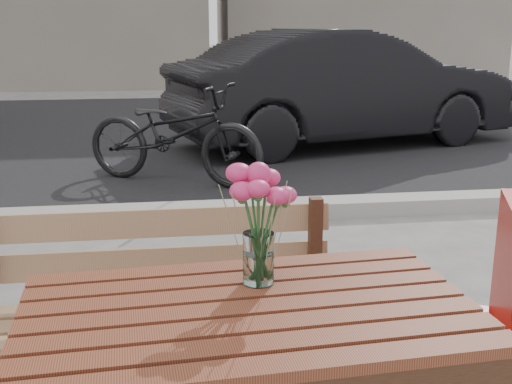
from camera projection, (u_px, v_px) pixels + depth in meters
street at (165, 160)px, 6.74m from camera, size 30.00×8.12×0.12m
main_table at (249, 348)px, 1.70m from camera, size 1.22×0.76×0.73m
main_bench at (156, 290)px, 2.33m from camera, size 1.32×0.39×0.82m
red_chair at (466, 319)px, 2.04m from camera, size 0.58×0.58×0.91m
main_vase at (259, 209)px, 1.76m from camera, size 0.19×0.19×0.35m
parked_car at (343, 88)px, 7.60m from camera, size 4.35×2.48×1.36m
bicycle at (174, 134)px, 5.80m from camera, size 1.82×1.37×0.92m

